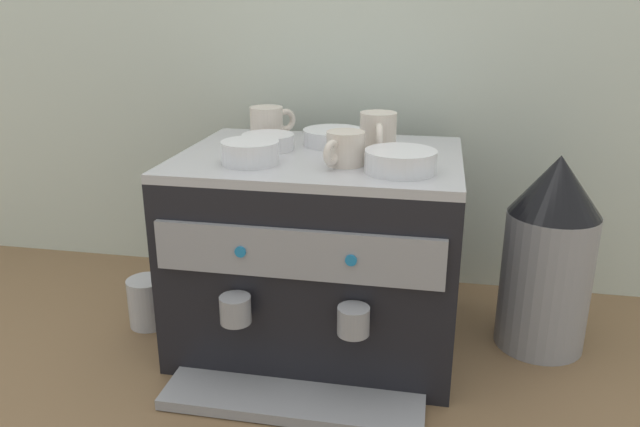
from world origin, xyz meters
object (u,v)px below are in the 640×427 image
at_px(espresso_machine, 320,250).
at_px(ceramic_bowl_3, 250,153).
at_px(milk_pitcher, 148,302).
at_px(ceramic_bowl_0, 268,142).
at_px(ceramic_cup_1, 344,149).
at_px(ceramic_bowl_2, 401,162).
at_px(ceramic_cup_0, 378,134).
at_px(ceramic_cup_2, 268,122).
at_px(ceramic_bowl_1, 334,137).
at_px(coffee_grinder, 549,254).

distance_m(espresso_machine, ceramic_bowl_3, 0.27).
xyz_separation_m(espresso_machine, milk_pitcher, (-0.39, -0.03, -0.15)).
relative_size(ceramic_bowl_0, milk_pitcher, 0.97).
relative_size(ceramic_cup_1, ceramic_bowl_2, 0.80).
bearing_deg(espresso_machine, ceramic_bowl_3, -140.32).
height_order(ceramic_cup_0, ceramic_cup_2, ceramic_cup_0).
xyz_separation_m(ceramic_bowl_2, ceramic_bowl_3, (-0.28, 0.01, 0.00)).
xyz_separation_m(ceramic_cup_2, ceramic_bowl_0, (0.03, -0.11, -0.02)).
bearing_deg(espresso_machine, ceramic_cup_0, 10.57).
bearing_deg(ceramic_bowl_1, ceramic_cup_1, -73.79).
distance_m(ceramic_bowl_3, milk_pitcher, 0.46).
height_order(espresso_machine, ceramic_cup_1, ceramic_cup_1).
distance_m(ceramic_bowl_1, ceramic_bowl_2, 0.25).
xyz_separation_m(ceramic_cup_2, milk_pitcher, (-0.24, -0.16, -0.38)).
distance_m(ceramic_cup_1, ceramic_bowl_0, 0.20).
distance_m(ceramic_cup_0, ceramic_bowl_0, 0.23).
height_order(ceramic_cup_0, ceramic_bowl_3, ceramic_cup_0).
bearing_deg(coffee_grinder, ceramic_bowl_1, 174.90).
bearing_deg(ceramic_bowl_2, ceramic_cup_0, 113.47).
bearing_deg(ceramic_bowl_0, ceramic_cup_2, 105.23).
relative_size(coffee_grinder, milk_pitcher, 3.73).
relative_size(ceramic_cup_1, ceramic_bowl_1, 0.79).
relative_size(espresso_machine, coffee_grinder, 1.35).
height_order(ceramic_bowl_0, milk_pitcher, ceramic_bowl_0).
bearing_deg(ceramic_bowl_2, ceramic_cup_2, 142.36).
xyz_separation_m(ceramic_cup_1, ceramic_bowl_3, (-0.17, -0.02, -0.01)).
bearing_deg(coffee_grinder, ceramic_bowl_3, -165.75).
bearing_deg(ceramic_bowl_2, ceramic_bowl_3, 178.43).
relative_size(ceramic_cup_0, ceramic_bowl_3, 1.07).
xyz_separation_m(ceramic_cup_1, ceramic_bowl_0, (-0.17, 0.10, -0.02)).
bearing_deg(ceramic_bowl_3, milk_pitcher, 166.53).
bearing_deg(ceramic_cup_1, milk_pitcher, 174.18).
bearing_deg(ceramic_bowl_1, espresso_machine, -97.61).
height_order(ceramic_cup_0, milk_pitcher, ceramic_cup_0).
distance_m(ceramic_cup_0, milk_pitcher, 0.63).
relative_size(espresso_machine, ceramic_bowl_1, 4.29).
xyz_separation_m(espresso_machine, ceramic_bowl_3, (-0.11, -0.09, 0.22)).
height_order(ceramic_bowl_3, milk_pitcher, ceramic_bowl_3).
relative_size(ceramic_bowl_0, coffee_grinder, 0.26).
distance_m(ceramic_cup_2, ceramic_bowl_0, 0.12).
bearing_deg(ceramic_cup_2, milk_pitcher, -145.89).
height_order(espresso_machine, ceramic_bowl_2, ceramic_bowl_2).
distance_m(ceramic_bowl_3, coffee_grinder, 0.63).
relative_size(ceramic_cup_1, ceramic_cup_2, 1.08).
relative_size(ceramic_bowl_3, coffee_grinder, 0.26).
xyz_separation_m(ceramic_bowl_0, milk_pitcher, (-0.27, -0.05, -0.36)).
height_order(espresso_machine, ceramic_cup_0, ceramic_cup_0).
bearing_deg(coffee_grinder, milk_pitcher, -174.53).
xyz_separation_m(ceramic_bowl_1, coffee_grinder, (0.45, -0.04, -0.21)).
distance_m(ceramic_bowl_1, ceramic_bowl_3, 0.23).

